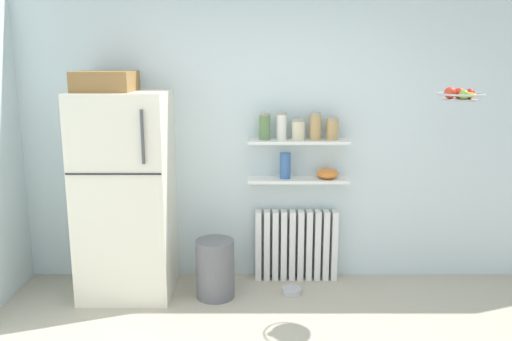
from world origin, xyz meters
TOP-DOWN VIEW (x-y plane):
  - back_wall at (0.00, 2.05)m, footprint 7.04×0.10m
  - refrigerator at (-1.25, 1.67)m, footprint 0.73×0.69m
  - radiator at (0.16, 1.92)m, footprint 0.72×0.12m
  - wall_shelf_lower at (0.16, 1.89)m, footprint 0.84×0.22m
  - wall_shelf_upper at (0.16, 1.89)m, footprint 0.84×0.22m
  - storage_jar_0 at (-0.12, 1.89)m, footprint 0.09×0.09m
  - storage_jar_1 at (0.02, 1.89)m, footprint 0.08×0.08m
  - storage_jar_2 at (0.16, 1.89)m, footprint 0.11×0.11m
  - storage_jar_3 at (0.31, 1.89)m, footprint 0.10×0.10m
  - storage_jar_4 at (0.45, 1.89)m, footprint 0.10×0.10m
  - vase at (0.06, 1.89)m, footprint 0.09×0.09m
  - shelf_bowl at (0.42, 1.89)m, footprint 0.19×0.19m
  - trash_bin at (-0.52, 1.55)m, footprint 0.31×0.31m
  - pet_food_bowl at (0.11, 1.61)m, footprint 0.16×0.16m
  - hanging_fruit_basket at (1.31, 1.43)m, footprint 0.34×0.34m

SIDE VIEW (x-z plane):
  - pet_food_bowl at x=0.11m, z-range 0.00..0.05m
  - trash_bin at x=-0.52m, z-range 0.00..0.48m
  - radiator at x=0.16m, z-range 0.00..0.62m
  - refrigerator at x=-1.25m, z-range -0.04..1.78m
  - wall_shelf_lower at x=0.16m, z-range 0.89..0.92m
  - shelf_bowl at x=0.42m, z-range 0.92..1.00m
  - vase at x=0.06m, z-range 0.92..1.14m
  - wall_shelf_upper at x=0.16m, z-range 1.23..1.25m
  - back_wall at x=0.00m, z-range 0.00..2.60m
  - storage_jar_2 at x=0.16m, z-range 1.25..1.42m
  - storage_jar_4 at x=0.45m, z-range 1.25..1.44m
  - storage_jar_0 at x=-0.12m, z-range 1.25..1.47m
  - storage_jar_3 at x=0.31m, z-range 1.25..1.48m
  - storage_jar_1 at x=0.02m, z-range 1.25..1.48m
  - hanging_fruit_basket at x=1.31m, z-range 1.61..1.71m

